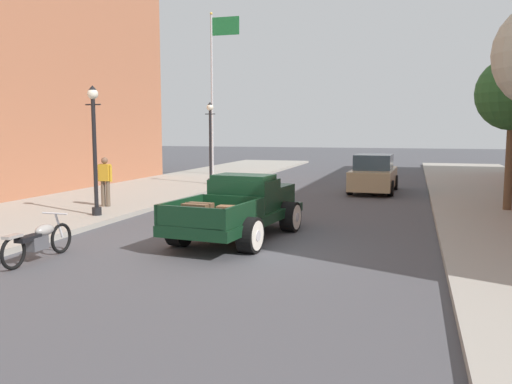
{
  "coord_description": "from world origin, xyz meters",
  "views": [
    {
      "loc": [
        3.86,
        -11.31,
        2.7
      ],
      "look_at": [
        -0.29,
        2.59,
        1.0
      ],
      "focal_mm": 37.27,
      "sensor_mm": 36.0,
      "label": 1
    }
  ],
  "objects": [
    {
      "name": "street_lamp_far",
      "position": [
        -5.39,
        12.18,
        2.39
      ],
      "size": [
        0.5,
        0.32,
        3.85
      ],
      "color": "black",
      "rests_on": "sidewalk_left"
    },
    {
      "name": "car_background_tan",
      "position": [
        2.2,
        12.14,
        0.77
      ],
      "size": [
        1.97,
        4.35,
        1.65
      ],
      "color": "tan",
      "rests_on": "ground"
    },
    {
      "name": "ground_plane",
      "position": [
        0.0,
        0.0,
        0.0
      ],
      "size": [
        140.0,
        140.0,
        0.0
      ],
      "primitive_type": "plane",
      "color": "#47474C"
    },
    {
      "name": "hotrod_truck_dark_green",
      "position": [
        -0.27,
        1.33,
        0.75
      ],
      "size": [
        2.53,
        5.06,
        1.58
      ],
      "color": "black",
      "rests_on": "ground"
    },
    {
      "name": "motorcycle_parked",
      "position": [
        -3.53,
        -2.28,
        0.44
      ],
      "size": [
        0.62,
        2.12,
        0.93
      ],
      "color": "black",
      "rests_on": "ground"
    },
    {
      "name": "street_lamp_near",
      "position": [
        -5.24,
        2.44,
        2.39
      ],
      "size": [
        0.5,
        0.32,
        3.85
      ],
      "color": "black",
      "rests_on": "sidewalk_left"
    },
    {
      "name": "pedestrian_sidewalk_left",
      "position": [
        -6.0,
        4.13,
        1.09
      ],
      "size": [
        0.53,
        0.22,
        1.65
      ],
      "color": "brown",
      "rests_on": "sidewalk_left"
    },
    {
      "name": "flagpole",
      "position": [
        -7.17,
        17.59,
        5.77
      ],
      "size": [
        1.74,
        0.16,
        9.16
      ],
      "color": "#B2B2B7",
      "rests_on": "sidewalk_left"
    }
  ]
}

